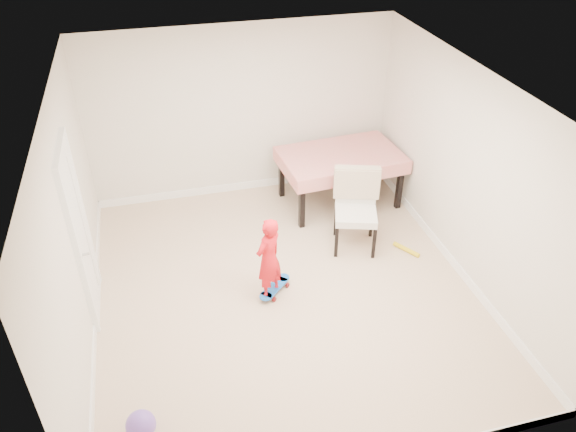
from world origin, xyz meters
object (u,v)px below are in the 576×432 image
object	(u,v)px
balloon	(141,425)
child	(269,261)
dining_table	(340,178)
dining_chair	(356,212)
skateboard	(275,289)

from	to	relation	value
balloon	child	bearing A→B (deg)	44.84
dining_table	balloon	size ratio (longest dim) A/B	6.20
dining_table	balloon	distance (m)	4.61
dining_table	dining_chair	world-z (taller)	dining_chair
skateboard	balloon	distance (m)	2.33
dining_chair	child	distance (m)	1.51
dining_chair	child	size ratio (longest dim) A/B	1.02
child	balloon	size ratio (longest dim) A/B	3.86
dining_chair	child	xyz separation A→B (m)	(-1.34, -0.70, -0.01)
skateboard	child	xyz separation A→B (m)	(-0.08, -0.05, 0.50)
dining_chair	balloon	distance (m)	3.72
dining_chair	skateboard	distance (m)	1.50
dining_table	dining_chair	xyz separation A→B (m)	(-0.17, -1.13, 0.14)
dining_table	child	xyz separation A→B (m)	(-1.51, -1.83, 0.13)
dining_table	skateboard	world-z (taller)	dining_table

